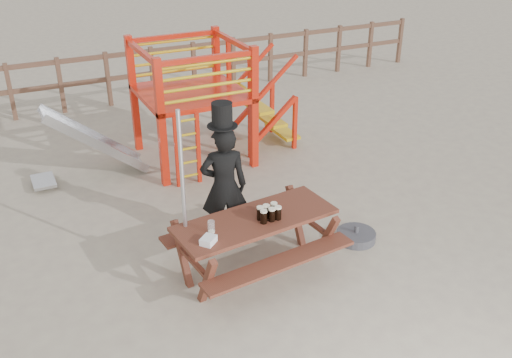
% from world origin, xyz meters
% --- Properties ---
extents(ground, '(60.00, 60.00, 0.00)m').
position_xyz_m(ground, '(0.00, 0.00, 0.00)').
color(ground, tan).
rests_on(ground, ground).
extents(back_fence, '(15.09, 0.09, 1.20)m').
position_xyz_m(back_fence, '(0.00, 7.00, 0.74)').
color(back_fence, brown).
rests_on(back_fence, ground).
extents(playground_fort, '(4.71, 1.84, 2.10)m').
position_xyz_m(playground_fort, '(0.12, 3.58, 1.07)').
color(playground_fort, red).
rests_on(playground_fort, ground).
extents(picnic_table, '(2.12, 1.56, 0.77)m').
position_xyz_m(picnic_table, '(-0.32, 0.05, 0.49)').
color(picnic_table, maroon).
rests_on(picnic_table, ground).
extents(man_with_hat, '(0.70, 0.55, 2.00)m').
position_xyz_m(man_with_hat, '(-0.40, 0.82, 0.90)').
color(man_with_hat, black).
rests_on(man_with_hat, ground).
extents(metal_pole, '(0.05, 0.05, 2.22)m').
position_xyz_m(metal_pole, '(-1.15, 0.25, 1.11)').
color(metal_pole, '#B2B2B7').
rests_on(metal_pole, ground).
extents(parasol_base, '(0.54, 0.54, 0.23)m').
position_xyz_m(parasol_base, '(1.22, 0.06, 0.06)').
color(parasol_base, '#3B3A40').
rests_on(parasol_base, ground).
extents(paper_bag, '(0.23, 0.22, 0.08)m').
position_xyz_m(paper_bag, '(-1.04, -0.22, 0.81)').
color(paper_bag, white).
rests_on(paper_bag, picnic_table).
extents(stout_pints, '(0.28, 0.19, 0.17)m').
position_xyz_m(stout_pints, '(-0.19, -0.05, 0.86)').
color(stout_pints, black).
rests_on(stout_pints, picnic_table).
extents(empty_glasses, '(0.08, 0.08, 0.15)m').
position_xyz_m(empty_glasses, '(-0.92, -0.02, 0.84)').
color(empty_glasses, silver).
rests_on(empty_glasses, picnic_table).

